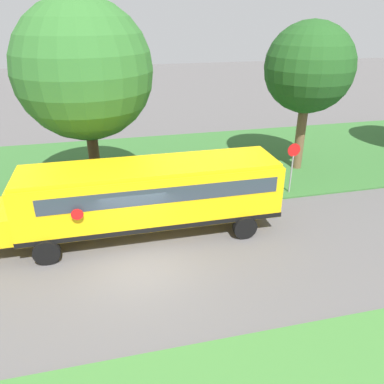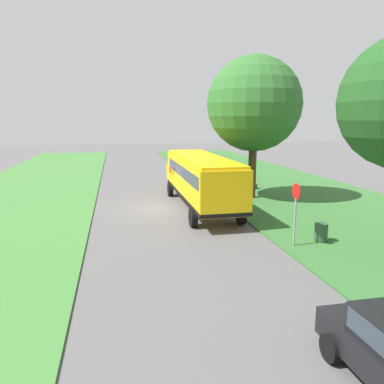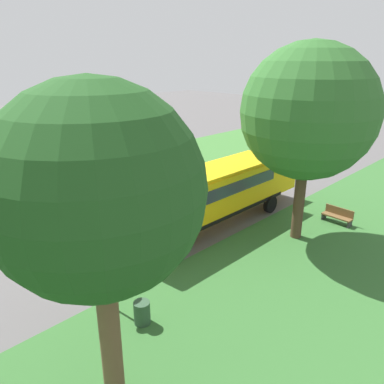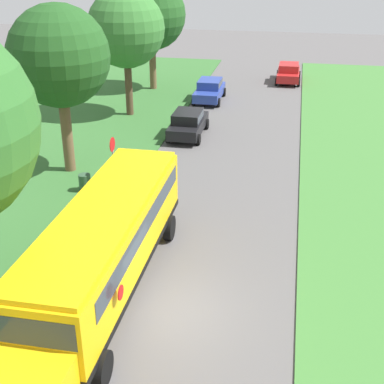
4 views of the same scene
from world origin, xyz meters
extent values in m
plane|color=#565454|center=(0.00, 0.00, 0.00)|extent=(120.00, 120.00, 0.00)
cube|color=#33662D|center=(-10.00, 0.00, 0.04)|extent=(12.00, 80.00, 0.08)
cube|color=#3D7533|center=(9.00, 0.00, 0.04)|extent=(10.00, 80.00, 0.07)
cube|color=yellow|center=(-2.32, 0.84, 1.90)|extent=(2.50, 10.50, 2.20)
cube|color=yellow|center=(-2.32, -5.36, 1.35)|extent=(2.20, 1.90, 1.10)
cube|color=yellow|center=(-2.32, 0.84, 3.08)|extent=(2.35, 10.29, 0.16)
cube|color=black|center=(-2.32, 0.84, 0.92)|extent=(2.54, 10.54, 0.20)
cube|color=#2D3842|center=(-2.32, 1.14, 2.36)|extent=(2.53, 9.24, 0.64)
cube|color=#2D3842|center=(-2.32, -4.36, 2.36)|extent=(2.25, 0.12, 0.80)
cylinder|color=red|center=(-0.89, -2.05, 2.05)|extent=(0.03, 0.44, 0.44)
cylinder|color=black|center=(-1.07, -3.36, 0.50)|extent=(0.30, 1.00, 1.00)
cylinder|color=black|center=(-3.57, -3.36, 0.50)|extent=(0.30, 1.00, 1.00)
cylinder|color=black|center=(-1.07, 4.52, 0.50)|extent=(0.30, 1.00, 1.00)
cylinder|color=black|center=(-3.57, 4.52, 0.50)|extent=(0.30, 1.00, 1.00)
cylinder|color=#4C3826|center=(-6.37, -1.44, 1.99)|extent=(0.53, 0.53, 3.98)
sphere|color=#2D6628|center=(-6.37, -1.44, 6.29)|extent=(6.16, 6.16, 6.16)
sphere|color=#2D6628|center=(-6.79, -1.74, 6.08)|extent=(4.21, 4.21, 4.21)
cylinder|color=brown|center=(-7.70, 10.34, 2.04)|extent=(0.55, 0.55, 4.07)
sphere|color=#1E4C1C|center=(-7.70, 10.34, 5.90)|extent=(4.88, 4.88, 4.88)
sphere|color=#1E4C1C|center=(-7.14, 10.46, 6.15)|extent=(2.88, 2.88, 2.88)
cylinder|color=gray|center=(-4.60, 8.32, 1.05)|extent=(0.08, 0.08, 2.10)
cylinder|color=red|center=(-4.60, 8.32, 2.40)|extent=(0.03, 0.68, 0.68)
cube|color=brown|center=(-7.11, -4.47, 0.45)|extent=(1.62, 0.59, 0.08)
cube|color=brown|center=(-7.12, -4.69, 0.70)|extent=(1.60, 0.15, 0.44)
cube|color=#333333|center=(-6.37, -4.51, 0.23)|extent=(0.10, 0.45, 0.45)
cube|color=#333333|center=(-7.85, -4.43, 0.23)|extent=(0.10, 0.45, 0.45)
cylinder|color=#2D4C33|center=(-6.00, 8.06, 0.45)|extent=(0.56, 0.56, 0.90)
camera|label=1|loc=(11.51, -0.71, 8.62)|focal=35.00mm
camera|label=2|loc=(2.63, 22.20, 5.31)|focal=35.00mm
camera|label=3|loc=(-14.56, 14.35, 8.64)|focal=35.00mm
camera|label=4|loc=(3.34, -13.59, 10.81)|focal=50.00mm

